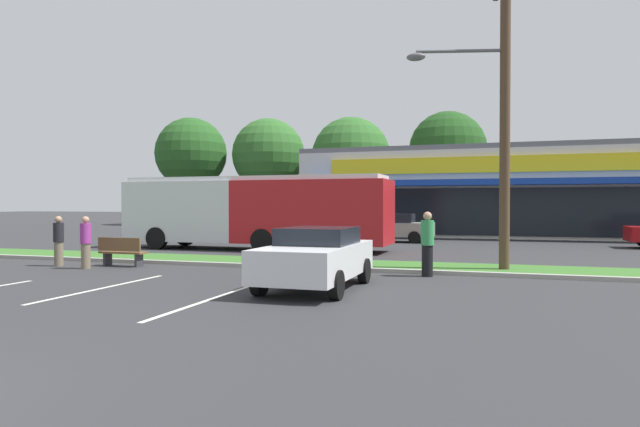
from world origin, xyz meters
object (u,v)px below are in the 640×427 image
(utility_pole, at_px, (500,107))
(pedestrian_by_pole, at_px, (59,241))
(city_bus, at_px, (254,210))
(car_0, at_px, (391,227))
(pedestrian_mid, at_px, (427,244))
(car_1, at_px, (300,227))
(pedestrian_near_bench, at_px, (86,242))
(bus_stop_bench, at_px, (122,251))
(car_3, at_px, (316,257))

(utility_pole, distance_m, pedestrian_by_pole, 14.57)
(city_bus, distance_m, pedestrian_by_pole, 8.68)
(car_0, height_order, pedestrian_mid, pedestrian_mid)
(utility_pole, bearing_deg, car_1, 131.08)
(car_0, height_order, pedestrian_by_pole, pedestrian_by_pole)
(pedestrian_by_pole, distance_m, pedestrian_mid, 11.90)
(utility_pole, xyz_separation_m, city_bus, (-10.37, 5.44, -3.12))
(city_bus, distance_m, pedestrian_near_bench, 8.56)
(bus_stop_bench, relative_size, pedestrian_by_pole, 0.97)
(bus_stop_bench, distance_m, car_1, 14.21)
(city_bus, distance_m, car_1, 6.87)
(utility_pole, distance_m, pedestrian_mid, 4.64)
(bus_stop_bench, relative_size, pedestrian_near_bench, 0.97)
(utility_pole, bearing_deg, pedestrian_mid, -143.44)
(car_3, bearing_deg, car_1, -158.92)
(car_0, relative_size, pedestrian_by_pole, 2.81)
(pedestrian_by_pole, height_order, pedestrian_mid, pedestrian_mid)
(car_3, bearing_deg, pedestrian_mid, 143.37)
(bus_stop_bench, height_order, car_1, car_1)
(bus_stop_bench, bearing_deg, pedestrian_by_pole, 14.87)
(pedestrian_near_bench, xyz_separation_m, pedestrian_by_pole, (-1.37, 0.34, -0.01))
(utility_pole, bearing_deg, bus_stop_bench, -170.60)
(pedestrian_by_pole, bearing_deg, utility_pole, -148.80)
(car_3, xyz_separation_m, pedestrian_mid, (2.29, 3.08, 0.14))
(car_0, bearing_deg, pedestrian_by_pole, 60.71)
(bus_stop_bench, bearing_deg, car_1, -94.35)
(bus_stop_bench, relative_size, pedestrian_mid, 0.88)
(pedestrian_by_pole, relative_size, pedestrian_mid, 0.90)
(utility_pole, relative_size, car_3, 2.15)
(car_1, xyz_separation_m, pedestrian_near_bench, (-1.74, -15.05, 0.11))
(pedestrian_mid, bearing_deg, utility_pole, 142.27)
(utility_pole, distance_m, pedestrian_near_bench, 13.35)
(city_bus, xyz_separation_m, car_3, (6.16, -9.94, -0.99))
(utility_pole, distance_m, bus_stop_bench, 12.68)
(car_1, relative_size, pedestrian_mid, 2.36)
(car_3, relative_size, pedestrian_by_pole, 2.57)
(bus_stop_bench, bearing_deg, city_bus, -100.51)
(car_0, height_order, pedestrian_near_bench, pedestrian_near_bench)
(car_1, height_order, pedestrian_near_bench, pedestrian_near_bench)
(utility_pole, height_order, car_0, utility_pole)
(pedestrian_by_pole, bearing_deg, car_0, -98.31)
(car_0, height_order, car_1, car_0)
(bus_stop_bench, relative_size, car_0, 0.35)
(car_3, relative_size, pedestrian_mid, 2.32)
(car_1, xyz_separation_m, car_3, (6.45, -16.73, 0.05))
(city_bus, bearing_deg, pedestrian_near_bench, 76.72)
(car_3, height_order, pedestrian_by_pole, pedestrian_by_pole)
(car_1, bearing_deg, car_0, -178.97)
(utility_pole, relative_size, pedestrian_near_bench, 5.50)
(bus_stop_bench, distance_m, pedestrian_mid, 9.83)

